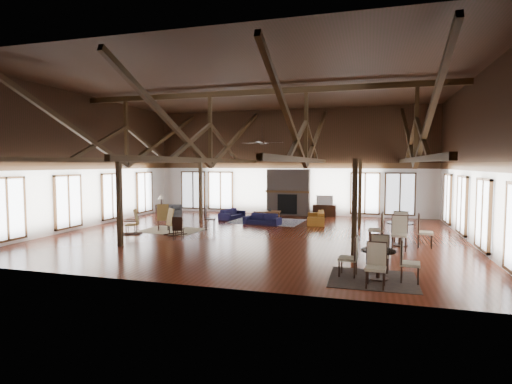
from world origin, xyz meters
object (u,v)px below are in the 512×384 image
(coffee_table, at_px, (267,212))
(cafe_table_far, at_px, (400,230))
(sofa_navy_front, at_px, (262,219))
(sofa_navy_left, at_px, (232,214))
(sofa_orange, at_px, (316,217))
(armchair, at_px, (169,212))
(tv_console, at_px, (325,210))
(cafe_table_near, at_px, (378,259))

(coffee_table, relative_size, cafe_table_far, 0.61)
(sofa_navy_front, height_order, cafe_table_far, cafe_table_far)
(sofa_navy_left, height_order, sofa_orange, sofa_orange)
(sofa_navy_front, bearing_deg, cafe_table_far, -19.12)
(cafe_table_far, bearing_deg, armchair, 159.41)
(sofa_navy_front, bearing_deg, sofa_orange, 34.27)
(coffee_table, bearing_deg, cafe_table_far, -42.73)
(coffee_table, bearing_deg, sofa_navy_front, -91.95)
(sofa_navy_left, xyz_separation_m, coffee_table, (2.01, -0.29, 0.19))
(sofa_navy_left, height_order, armchair, armchair)
(coffee_table, relative_size, tv_console, 1.08)
(sofa_navy_front, height_order, sofa_orange, sofa_orange)
(sofa_navy_left, distance_m, sofa_orange, 4.53)
(sofa_orange, height_order, cafe_table_near, cafe_table_near)
(cafe_table_far, bearing_deg, sofa_navy_left, 148.16)
(tv_console, bearing_deg, cafe_table_near, -77.68)
(sofa_navy_front, xyz_separation_m, sofa_orange, (2.43, 1.05, 0.04))
(armchair, height_order, cafe_table_far, cafe_table_far)
(sofa_navy_front, height_order, armchair, armchair)
(cafe_table_near, bearing_deg, cafe_table_far, 79.65)
(sofa_orange, distance_m, cafe_table_far, 5.74)
(sofa_navy_front, xyz_separation_m, coffee_table, (-0.06, 1.27, 0.19))
(cafe_table_near, height_order, tv_console, cafe_table_near)
(sofa_navy_left, distance_m, coffee_table, 2.04)
(sofa_navy_front, distance_m, sofa_navy_left, 2.60)
(sofa_orange, relative_size, armchair, 1.90)
(cafe_table_far, bearing_deg, sofa_navy_front, 150.09)
(sofa_orange, bearing_deg, cafe_table_far, 30.97)
(cafe_table_far, relative_size, tv_console, 1.76)
(coffee_table, distance_m, armchair, 5.33)
(sofa_orange, xyz_separation_m, tv_console, (0.11, 2.93, 0.02))
(armchair, xyz_separation_m, cafe_table_near, (10.53, -8.83, 0.17))
(sofa_orange, relative_size, coffee_table, 1.50)
(sofa_navy_left, bearing_deg, tv_console, -50.41)
(sofa_navy_front, distance_m, sofa_orange, 2.64)
(sofa_navy_left, bearing_deg, sofa_navy_front, -115.09)
(sofa_orange, xyz_separation_m, armchair, (-7.80, -0.23, 0.05))
(sofa_navy_left, relative_size, cafe_table_far, 0.78)
(cafe_table_near, distance_m, tv_console, 12.27)
(sofa_navy_left, distance_m, armchair, 3.38)
(tv_console, bearing_deg, sofa_orange, -92.17)
(armchair, bearing_deg, sofa_navy_left, -73.23)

